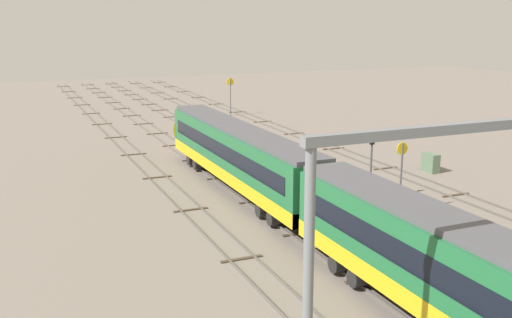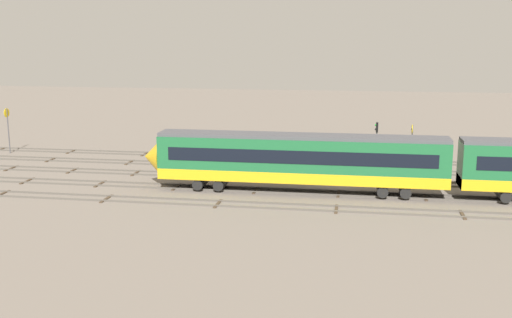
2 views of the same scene
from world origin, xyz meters
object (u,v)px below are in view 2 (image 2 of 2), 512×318
at_px(signal_light_trackside_departure, 376,141).
at_px(relay_cabinet, 326,148).
at_px(speed_sign_near_foreground, 412,144).
at_px(speed_sign_mid_trackside, 8,123).

height_order(signal_light_trackside_departure, relay_cabinet, signal_light_trackside_departure).
relative_size(speed_sign_near_foreground, relay_cabinet, 3.08).
bearing_deg(speed_sign_mid_trackside, signal_light_trackside_departure, 173.08).
height_order(speed_sign_near_foreground, signal_light_trackside_departure, signal_light_trackside_departure).
bearing_deg(relay_cabinet, speed_sign_mid_trackside, 7.53).
relative_size(speed_sign_mid_trackside, signal_light_trackside_departure, 1.00).
relative_size(signal_light_trackside_departure, relay_cabinet, 3.19).
height_order(speed_sign_near_foreground, speed_sign_mid_trackside, speed_sign_mid_trackside).
bearing_deg(signal_light_trackside_departure, speed_sign_near_foreground, -177.47).
distance_m(speed_sign_near_foreground, signal_light_trackside_departure, 3.24).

